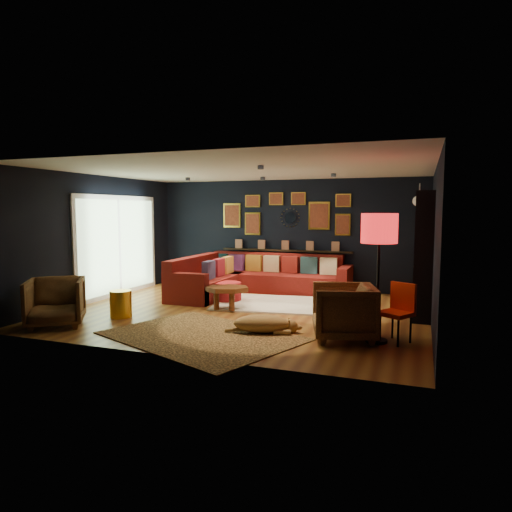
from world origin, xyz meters
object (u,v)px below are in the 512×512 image
(armchair_left, at_px, (55,300))
(gold_stool, at_px, (121,304))
(coffee_table, at_px, (227,291))
(dog, at_px, (262,320))
(orange_chair, at_px, (399,308))
(sectional, at_px, (248,279))
(pouf, at_px, (228,291))
(floor_lamp, at_px, (379,233))
(armchair_right, at_px, (344,309))

(armchair_left, bearing_deg, gold_stool, 21.03)
(coffee_table, distance_m, dog, 1.75)
(armchair_left, xyz_separation_m, gold_stool, (0.60, 0.89, -0.20))
(orange_chair, height_order, dog, orange_chair)
(sectional, bearing_deg, gold_stool, -113.13)
(sectional, distance_m, armchair_left, 4.29)
(pouf, distance_m, orange_chair, 3.92)
(sectional, height_order, gold_stool, sectional)
(sectional, xyz_separation_m, coffee_table, (0.27, -1.82, 0.04))
(armchair_left, relative_size, floor_lamp, 0.47)
(sectional, relative_size, coffee_table, 3.53)
(coffee_table, relative_size, orange_chair, 1.14)
(pouf, xyz_separation_m, dog, (1.47, -2.07, -0.01))
(sectional, distance_m, dog, 3.43)
(coffee_table, bearing_deg, armchair_left, -136.31)
(coffee_table, relative_size, armchair_right, 1.08)
(coffee_table, distance_m, armchair_right, 2.65)
(floor_lamp, bearing_deg, coffee_table, 157.24)
(coffee_table, bearing_deg, floor_lamp, -22.76)
(sectional, distance_m, orange_chair, 4.45)
(armchair_left, xyz_separation_m, armchair_right, (4.51, 0.85, 0.01))
(coffee_table, bearing_deg, gold_stool, -143.11)
(coffee_table, height_order, gold_stool, gold_stool)
(dog, bearing_deg, pouf, 109.30)
(armchair_left, height_order, gold_stool, armchair_left)
(coffee_table, distance_m, pouf, 0.84)
(gold_stool, bearing_deg, dog, -3.19)
(armchair_right, xyz_separation_m, floor_lamp, (0.47, 0.00, 1.11))
(sectional, xyz_separation_m, orange_chair, (3.40, -2.87, 0.17))
(gold_stool, bearing_deg, floor_lamp, -0.49)
(armchair_right, relative_size, dog, 0.75)
(armchair_right, bearing_deg, floor_lamp, 74.24)
(armchair_right, relative_size, orange_chair, 1.05)
(armchair_left, xyz_separation_m, floor_lamp, (4.98, 0.85, 1.12))
(orange_chair, relative_size, floor_lamp, 0.46)
(orange_chair, height_order, floor_lamp, floor_lamp)
(armchair_left, relative_size, dog, 0.73)
(sectional, xyz_separation_m, pouf, (-0.05, -1.05, -0.11))
(pouf, bearing_deg, coffee_table, -66.95)
(coffee_table, distance_m, floor_lamp, 3.31)
(coffee_table, bearing_deg, sectional, 98.49)
(armchair_right, relative_size, floor_lamp, 0.49)
(sectional, height_order, pouf, sectional)
(gold_stool, xyz_separation_m, dog, (2.69, -0.15, -0.03))
(armchair_left, bearing_deg, coffee_table, 8.74)
(floor_lamp, bearing_deg, sectional, 135.99)
(sectional, distance_m, coffee_table, 1.84)
(gold_stool, bearing_deg, sectional, 66.87)
(pouf, relative_size, gold_stool, 1.18)
(pouf, relative_size, dog, 0.47)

